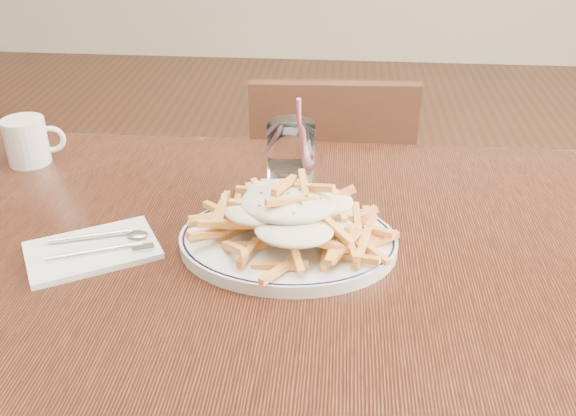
# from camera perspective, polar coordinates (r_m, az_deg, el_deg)

# --- Properties ---
(table) EXTENTS (1.20, 0.80, 0.75)m
(table) POSITION_cam_1_polar(r_m,az_deg,el_deg) (1.03, -2.14, -6.89)
(table) COLOR black
(table) RESTS_ON ground
(chair_far) EXTENTS (0.40, 0.40, 0.83)m
(chair_far) POSITION_cam_1_polar(r_m,az_deg,el_deg) (1.68, 3.65, 0.40)
(chair_far) COLOR #311A10
(chair_far) RESTS_ON ground
(fries_plate) EXTENTS (0.37, 0.34, 0.02)m
(fries_plate) POSITION_cam_1_polar(r_m,az_deg,el_deg) (0.97, -0.00, -2.99)
(fries_plate) COLOR white
(fries_plate) RESTS_ON table
(loaded_fries) EXTENTS (0.26, 0.21, 0.08)m
(loaded_fries) POSITION_cam_1_polar(r_m,az_deg,el_deg) (0.95, -0.00, -0.29)
(loaded_fries) COLOR gold
(loaded_fries) RESTS_ON fries_plate
(napkin) EXTENTS (0.22, 0.20, 0.01)m
(napkin) POSITION_cam_1_polar(r_m,az_deg,el_deg) (1.01, -17.01, -3.63)
(napkin) COLOR silver
(napkin) RESTS_ON table
(cutlery) EXTENTS (0.17, 0.12, 0.01)m
(cutlery) POSITION_cam_1_polar(r_m,az_deg,el_deg) (1.01, -16.98, -3.11)
(cutlery) COLOR silver
(cutlery) RESTS_ON napkin
(water_glass) EXTENTS (0.08, 0.08, 0.18)m
(water_glass) POSITION_cam_1_polar(r_m,az_deg,el_deg) (1.10, 0.27, 3.90)
(water_glass) COLOR white
(water_glass) RESTS_ON table
(coffee_mug) EXTENTS (0.11, 0.08, 0.09)m
(coffee_mug) POSITION_cam_1_polar(r_m,az_deg,el_deg) (1.32, -22.13, 5.53)
(coffee_mug) COLOR white
(coffee_mug) RESTS_ON table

